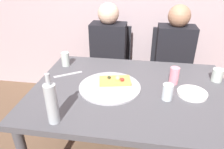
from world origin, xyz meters
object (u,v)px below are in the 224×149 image
tumbler_far (167,92)px  chair_left (110,62)px  plate_stack (192,93)px  guest_in_beanie (174,61)px  soda_can (174,76)px  pizza_tray (110,87)px  wine_glass (65,59)px  tumbler_near (217,75)px  table_knife (68,74)px  pizza_slice_last (115,80)px  chair_right (171,66)px  wine_bottle (52,103)px  dining_table (131,98)px  guest_in_sweater (107,57)px

tumbler_far → chair_left: bearing=118.4°
tumbler_far → plate_stack: (0.17, 0.08, -0.04)m
tumbler_far → guest_in_beanie: size_ratio=0.09×
soda_can → chair_left: (-0.59, 0.76, -0.29)m
pizza_tray → guest_in_beanie: bearing=54.9°
soda_can → wine_glass: bearing=169.1°
soda_can → tumbler_far: bearing=-106.4°
pizza_tray → guest_in_beanie: guest_in_beanie is taller
tumbler_far → soda_can: (0.06, 0.21, 0.01)m
tumbler_near → guest_in_beanie: (-0.23, 0.53, -0.14)m
pizza_tray → table_knife: 0.37m
pizza_slice_last → tumbler_far: bearing=-22.4°
chair_right → guest_in_beanie: (-0.00, -0.15, 0.13)m
wine_glass → chair_right: (0.94, 0.60, -0.28)m
wine_bottle → pizza_tray: bearing=58.3°
pizza_slice_last → plate_stack: bearing=-7.4°
soda_can → guest_in_beanie: bearing=82.2°
soda_can → guest_in_beanie: size_ratio=0.10×
pizza_tray → table_knife: size_ratio=1.92×
table_knife → plate_stack: bearing=-42.6°
table_knife → chair_right: size_ratio=0.24×
soda_can → dining_table: bearing=-157.8°
tumbler_near → plate_stack: tumbler_near is taller
wine_glass → plate_stack: (0.96, -0.30, -0.05)m
pizza_slice_last → tumbler_far: size_ratio=2.34×
wine_bottle → chair_left: (0.09, 1.28, -0.35)m
wine_bottle → tumbler_near: bearing=31.4°
pizza_tray → chair_left: size_ratio=0.47×
wine_glass → chair_left: size_ratio=0.13×
wine_glass → table_knife: bearing=-65.4°
pizza_tray → chair_left: chair_left is taller
chair_right → guest_in_sweater: size_ratio=0.77×
wine_bottle → soda_can: size_ratio=2.38×
table_knife → guest_in_beanie: size_ratio=0.19×
plate_stack → guest_in_sweater: guest_in_sweater is taller
plate_stack → chair_left: chair_left is taller
pizza_tray → tumbler_far: size_ratio=4.09×
wine_bottle → chair_right: bearing=59.3°
tumbler_near → table_knife: tumbler_near is taller
pizza_tray → plate_stack: size_ratio=2.21×
pizza_slice_last → table_knife: pizza_slice_last is taller
pizza_tray → tumbler_far: tumbler_far is taller
pizza_tray → pizza_slice_last: (0.03, 0.06, 0.02)m
wine_bottle → plate_stack: size_ratio=1.51×
dining_table → tumbler_far: bearing=-21.2°
pizza_slice_last → chair_left: chair_left is taller
tumbler_near → chair_right: 0.76m
chair_left → guest_in_sweater: 0.20m
wine_bottle → pizza_slice_last: bearing=59.3°
dining_table → wine_bottle: bearing=-134.1°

